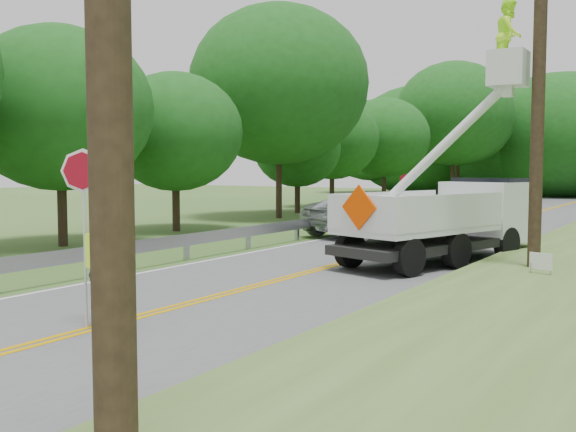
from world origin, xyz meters
The scene contains 10 objects.
ground centered at (0.00, 0.00, 0.00)m, with size 140.00×140.00×0.00m, color #386125.
road centered at (0.00, 14.00, 0.01)m, with size 7.20×96.00×0.03m.
guardrail centered at (-4.02, 14.91, 0.55)m, with size 0.18×48.00×0.77m.
treeline_left centered at (-10.12, 31.10, 6.13)m, with size 11.32×55.65×11.27m.
flagger centered at (0.29, 0.12, 1.07)m, with size 1.12×0.57×2.94m.
bucket_truck centered at (2.60, 11.05, 1.51)m, with size 4.52×7.04×6.59m.
suv_silver centered at (-2.39, 16.26, 0.88)m, with size 2.84×6.16×1.71m, color silver.
suv_darkgrey centered at (-1.84, 24.89, 0.74)m, with size 2.02×4.97×1.44m, color #35393C.
stop_sign_permanent centered at (-4.09, 22.99, 1.53)m, with size 0.49×0.13×2.33m.
yard_sign centered at (5.36, 8.02, 0.55)m, with size 0.52×0.18×0.77m.
Camera 1 is at (8.36, -7.04, 2.65)m, focal length 40.67 mm.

